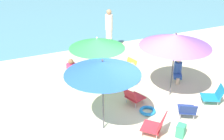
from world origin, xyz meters
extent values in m
plane|color=beige|center=(0.00, 0.00, 0.00)|extent=(40.00, 40.00, 0.00)
cube|color=#5693A3|center=(0.00, 13.41, 0.00)|extent=(40.00, 16.00, 0.01)
cylinder|color=#4C4C51|center=(-1.51, -0.35, 1.00)|extent=(0.04, 0.04, 2.00)
cone|color=blue|center=(-1.51, -0.35, 1.83)|extent=(1.93, 1.93, 0.34)
sphere|color=#4C4C51|center=(-1.51, -0.35, 2.03)|extent=(0.06, 0.06, 0.06)
cylinder|color=#4C4C51|center=(1.15, 0.39, 1.04)|extent=(0.04, 0.04, 2.08)
cone|color=#8E56C6|center=(1.15, 0.39, 1.89)|extent=(2.18, 2.18, 0.37)
sphere|color=#4C4C51|center=(1.15, 0.39, 2.11)|extent=(0.06, 0.06, 0.06)
cylinder|color=silver|center=(-0.91, 1.59, 0.92)|extent=(0.04, 0.04, 1.85)
cone|color=green|center=(-0.91, 1.59, 1.70)|extent=(1.77, 1.77, 0.30)
sphere|color=silver|center=(-0.91, 1.59, 1.88)|extent=(0.06, 0.06, 0.06)
cube|color=teal|center=(1.97, -0.53, 0.21)|extent=(0.68, 0.66, 0.03)
cube|color=teal|center=(2.22, -0.66, 0.40)|extent=(0.35, 0.49, 0.39)
cylinder|color=silver|center=(1.70, -0.60, 0.10)|extent=(0.02, 0.02, 0.19)
cylinder|color=silver|center=(1.88, -0.27, 0.10)|extent=(0.02, 0.02, 0.19)
cylinder|color=silver|center=(2.07, -0.79, 0.10)|extent=(0.02, 0.02, 0.19)
cylinder|color=silver|center=(2.25, -0.46, 0.10)|extent=(0.02, 0.02, 0.19)
cube|color=gold|center=(0.31, 2.01, 0.27)|extent=(0.61, 0.59, 0.03)
cube|color=gold|center=(0.57, 2.07, 0.48)|extent=(0.27, 0.51, 0.41)
cylinder|color=silver|center=(0.15, 1.77, 0.13)|extent=(0.02, 0.02, 0.26)
cylinder|color=silver|center=(0.06, 2.15, 0.13)|extent=(0.02, 0.02, 0.26)
cylinder|color=silver|center=(0.55, 1.87, 0.13)|extent=(0.02, 0.02, 0.26)
cylinder|color=silver|center=(0.46, 2.24, 0.13)|extent=(0.02, 0.02, 0.26)
cube|color=red|center=(-0.47, -1.11, 0.24)|extent=(0.71, 0.71, 0.03)
cube|color=red|center=(-0.29, -1.30, 0.46)|extent=(0.48, 0.48, 0.44)
cylinder|color=silver|center=(-0.76, -1.11, 0.11)|extent=(0.02, 0.02, 0.22)
cylinder|color=silver|center=(-0.46, -0.82, 0.11)|extent=(0.02, 0.02, 0.22)
cylinder|color=silver|center=(-0.48, -1.39, 0.11)|extent=(0.02, 0.02, 0.22)
cylinder|color=silver|center=(-0.19, -1.11, 0.11)|extent=(0.02, 0.02, 0.22)
cube|color=red|center=(-0.14, 0.40, 0.22)|extent=(0.59, 0.62, 0.03)
cube|color=red|center=(-0.37, 0.33, 0.40)|extent=(0.29, 0.52, 0.36)
cylinder|color=silver|center=(-0.02, 0.65, 0.10)|extent=(0.02, 0.02, 0.20)
cylinder|color=silver|center=(0.10, 0.27, 0.10)|extent=(0.02, 0.02, 0.20)
cylinder|color=silver|center=(-0.38, 0.53, 0.10)|extent=(0.02, 0.02, 0.20)
cylinder|color=silver|center=(-0.25, 0.15, 0.10)|extent=(0.02, 0.02, 0.20)
cube|color=navy|center=(0.86, -0.83, 0.25)|extent=(0.65, 0.65, 0.03)
cube|color=navy|center=(0.73, -1.05, 0.41)|extent=(0.47, 0.34, 0.32)
cylinder|color=silver|center=(0.79, -0.57, 0.12)|extent=(0.02, 0.02, 0.24)
cylinder|color=silver|center=(1.12, -0.75, 0.12)|extent=(0.02, 0.02, 0.24)
cylinder|color=silver|center=(0.60, -0.90, 0.12)|extent=(0.02, 0.02, 0.24)
cylinder|color=silver|center=(0.92, -1.09, 0.12)|extent=(0.02, 0.02, 0.24)
cube|color=#DB3866|center=(-1.34, 2.51, 0.23)|extent=(0.43, 0.42, 0.12)
cylinder|color=#896042|center=(-1.19, 2.48, 0.11)|extent=(0.12, 0.12, 0.23)
cylinder|color=#DB3866|center=(-1.52, 2.56, 0.46)|extent=(0.34, 0.34, 0.46)
sphere|color=#896042|center=(-1.52, 2.56, 0.78)|extent=(0.18, 0.18, 0.18)
cube|color=#2D519E|center=(1.88, 1.03, 0.24)|extent=(0.43, 0.45, 0.12)
cylinder|color=beige|center=(1.80, 0.89, 0.12)|extent=(0.12, 0.12, 0.24)
cylinder|color=#2D519E|center=(1.97, 1.18, 0.46)|extent=(0.28, 0.28, 0.44)
sphere|color=beige|center=(1.97, 1.18, 0.78)|extent=(0.19, 0.19, 0.19)
cube|color=#389970|center=(0.17, 1.58, 0.24)|extent=(0.45, 0.47, 0.12)
cylinder|color=#DBAD84|center=(0.09, 1.72, 0.12)|extent=(0.12, 0.12, 0.24)
cylinder|color=#389970|center=(0.26, 1.43, 0.46)|extent=(0.32, 0.32, 0.44)
sphere|color=#DBAD84|center=(0.26, 1.43, 0.78)|extent=(0.20, 0.20, 0.20)
cylinder|color=silver|center=(0.87, 4.76, 0.47)|extent=(0.27, 0.27, 0.94)
cylinder|color=silver|center=(0.87, 4.76, 1.28)|extent=(0.32, 0.32, 0.68)
sphere|color=tan|center=(0.87, 4.76, 1.73)|extent=(0.22, 0.22, 0.22)
torus|color=#238CD8|center=(-0.03, -0.18, 0.05)|extent=(0.49, 0.49, 0.10)
cube|color=#389970|center=(0.20, -1.48, 0.18)|extent=(0.32, 0.31, 0.35)
camera|label=1|loc=(-3.85, -6.18, 4.86)|focal=45.78mm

